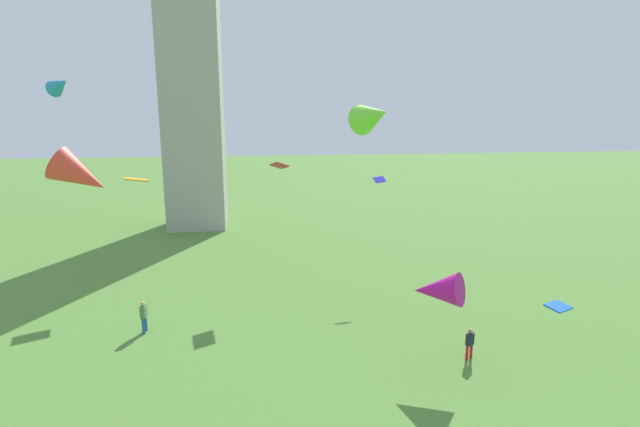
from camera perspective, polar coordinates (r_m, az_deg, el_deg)
name	(u,v)px	position (r m, az deg, el deg)	size (l,w,h in m)	color
person_1	(470,342)	(25.64, 16.88, -14.01)	(0.47, 0.41, 1.55)	red
person_2	(144,315)	(28.77, -19.65, -10.95)	(0.31, 0.55, 1.78)	#235693
kite_flying_0	(437,290)	(23.94, 13.29, -8.59)	(2.95, 2.79, 2.01)	#BA118E
kite_flying_2	(558,307)	(22.82, 25.76, -9.63)	(1.27, 1.14, 0.23)	#054ABF
kite_flying_3	(379,180)	(34.98, 6.87, 3.90)	(0.95, 0.70, 0.43)	#1110D6
kite_flying_4	(279,166)	(34.00, -4.72, 5.53)	(1.33, 1.51, 0.68)	red
kite_flying_5	(136,179)	(35.46, -20.45, 3.70)	(1.79, 1.50, 0.31)	gold
kite_flying_6	(81,175)	(18.82, -25.83, 3.97)	(2.29, 1.51, 1.96)	#ED3F2E
kite_flying_7	(373,116)	(18.84, 6.17, 11.11)	(1.78, 2.17, 1.50)	#75E735
kite_flying_8	(60,85)	(29.18, -27.78, 12.99)	(1.68, 1.60, 1.23)	#268DC3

